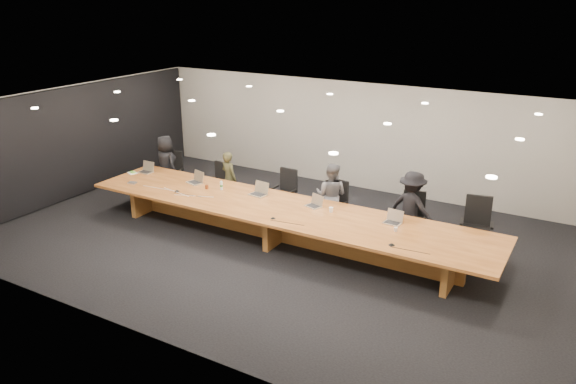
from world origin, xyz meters
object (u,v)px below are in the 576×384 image
at_px(paper_cup_near, 331,210).
at_px(laptop_a, 145,167).
at_px(person_d, 412,208).
at_px(laptop_e, 393,217).
at_px(chair_mid_left, 284,192).
at_px(person_b, 229,179).
at_px(mic_left, 177,191).
at_px(conference_table, 281,218).
at_px(mic_right, 392,244).
at_px(laptop_c, 258,189).
at_px(amber_mug, 207,187).
at_px(chair_far_right, 476,227).
at_px(av_box, 132,183).
at_px(chair_right, 412,218).
at_px(laptop_d, 313,201).
at_px(person_a, 166,164).
at_px(paper_cup_far, 396,229).
at_px(chair_far_left, 172,172).
at_px(chair_left, 216,183).
at_px(chair_mid_right, 333,204).
at_px(laptop_b, 194,177).
at_px(water_bottle, 221,186).
at_px(mic_center, 273,218).

bearing_deg(paper_cup_near, laptop_a, 179.20).
xyz_separation_m(person_d, laptop_e, (-0.08, -0.93, 0.10)).
relative_size(chair_mid_left, person_b, 0.81).
bearing_deg(chair_mid_left, mic_left, -134.60).
relative_size(conference_table, laptop_e, 27.46).
bearing_deg(mic_right, laptop_c, 164.10).
xyz_separation_m(conference_table, amber_mug, (-2.05, 0.16, 0.28)).
distance_m(chair_far_right, laptop_a, 7.84).
xyz_separation_m(conference_table, laptop_e, (2.29, 0.35, 0.36)).
height_order(person_d, av_box, person_d).
distance_m(chair_right, amber_mug, 4.59).
distance_m(laptop_c, laptop_d, 1.38).
bearing_deg(laptop_e, paper_cup_near, -172.35).
relative_size(person_a, paper_cup_far, 19.18).
distance_m(chair_right, person_a, 6.51).
xyz_separation_m(person_a, person_d, (6.48, 0.14, 0.02)).
bearing_deg(amber_mug, person_d, 14.18).
height_order(chair_mid_left, person_b, person_b).
xyz_separation_m(conference_table, laptop_d, (0.56, 0.38, 0.36)).
height_order(chair_far_left, person_d, person_d).
xyz_separation_m(conference_table, paper_cup_near, (1.01, 0.30, 0.28)).
distance_m(person_a, person_b, 1.94).
xyz_separation_m(chair_far_left, laptop_a, (-0.05, -0.92, 0.36)).
distance_m(chair_left, chair_mid_right, 3.19).
distance_m(chair_mid_left, mic_left, 2.45).
xyz_separation_m(chair_right, chair_far_right, (1.28, 0.05, 0.05)).
bearing_deg(mic_right, chair_mid_left, 150.14).
height_order(person_d, laptop_b, person_d).
bearing_deg(chair_far_right, av_box, -177.26).
distance_m(conference_table, laptop_b, 2.59).
xyz_separation_m(laptop_c, laptop_e, (3.11, -0.04, -0.02)).
relative_size(chair_left, laptop_b, 2.85).
bearing_deg(mic_right, person_a, 165.66).
xyz_separation_m(chair_mid_right, water_bottle, (-2.36, -0.91, 0.30)).
height_order(laptop_c, paper_cup_far, laptop_c).
bearing_deg(av_box, chair_left, 38.53).
xyz_separation_m(chair_mid_right, chair_far_right, (3.04, 0.14, 0.06)).
bearing_deg(chair_right, paper_cup_near, -156.54).
relative_size(paper_cup_far, mic_left, 0.70).
bearing_deg(person_d, mic_center, 52.35).
bearing_deg(paper_cup_near, laptop_b, 179.24).
xyz_separation_m(chair_left, paper_cup_near, (3.56, -0.88, 0.29)).
bearing_deg(water_bottle, laptop_c, 7.03).
bearing_deg(paper_cup_far, chair_right, 93.62).
relative_size(laptop_a, paper_cup_near, 3.39).
relative_size(chair_far_left, laptop_d, 3.31).
distance_m(person_b, paper_cup_near, 3.31).
relative_size(chair_mid_left, mic_right, 9.44).
bearing_deg(laptop_e, paper_cup_far, -55.49).
bearing_deg(chair_right, mic_left, -174.14).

